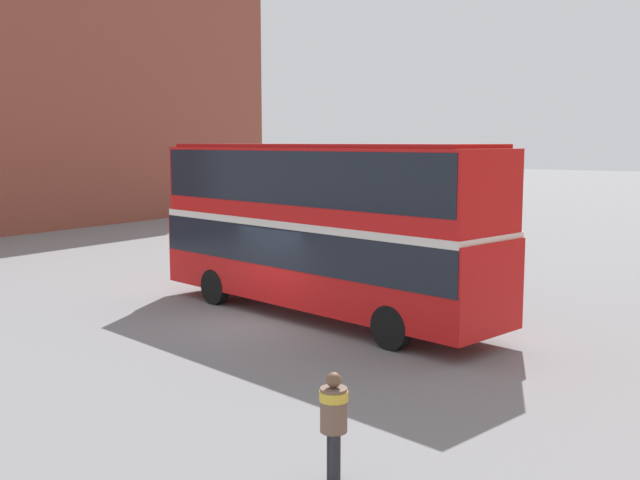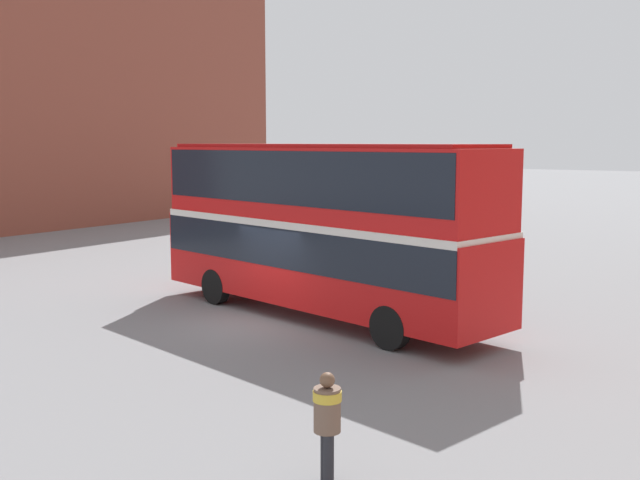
% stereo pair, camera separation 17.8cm
% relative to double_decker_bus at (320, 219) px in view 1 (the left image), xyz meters
% --- Properties ---
extents(ground_plane, '(240.00, 240.00, 0.00)m').
position_rel_double_decker_bus_xyz_m(ground_plane, '(-0.93, -1.62, -2.74)').
color(ground_plane, slate).
extents(double_decker_bus, '(11.45, 4.87, 4.78)m').
position_rel_double_decker_bus_xyz_m(double_decker_bus, '(0.00, 0.00, 0.00)').
color(double_decker_bus, red).
rests_on(double_decker_bus, ground_plane).
extents(pedestrian_foreground, '(0.57, 0.57, 1.65)m').
position_rel_double_decker_bus_xyz_m(pedestrian_foreground, '(5.91, -8.53, -1.73)').
color(pedestrian_foreground, '#232328').
rests_on(pedestrian_foreground, ground_plane).
extents(parked_car_kerb_near, '(4.53, 2.62, 1.51)m').
position_rel_double_decker_bus_xyz_m(parked_car_kerb_near, '(-7.94, 10.43, -1.97)').
color(parked_car_kerb_near, navy).
rests_on(parked_car_kerb_near, ground_plane).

